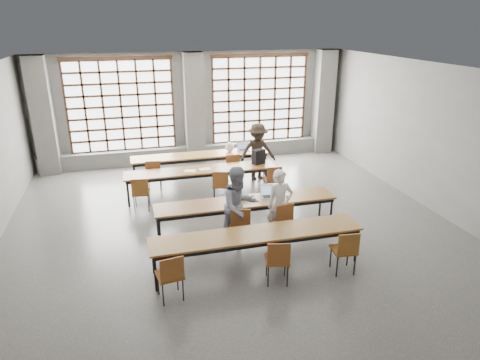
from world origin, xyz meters
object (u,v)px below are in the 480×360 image
desk_row_a (200,156)px  desk_row_b (201,172)px  desk_row_c (246,203)px  chair_front_left (240,223)px  chair_front_right (282,218)px  backpack (259,157)px  chair_back_mid (232,165)px  laptop_back (244,148)px  chair_near_right (346,248)px  chair_mid_left (141,191)px  red_pouch (170,272)px  desk_row_d (257,236)px  chair_near_left (171,273)px  student_back (258,152)px  chair_mid_centre (221,183)px  student_female (239,206)px  plastic_bag (230,147)px  student_male (280,205)px  green_box (243,198)px  chair_back_right (258,163)px  phone (255,201)px  chair_near_mid (278,258)px  chair_back_left (154,172)px  chair_mid_right (273,178)px  laptop_front (269,194)px  mouse (287,196)px

desk_row_a → desk_row_b: 1.33m
desk_row_c → chair_front_left: bearing=-116.2°
chair_front_right → backpack: backpack is taller
chair_back_mid → laptop_back: bearing=53.6°
chair_near_right → desk_row_a: bearing=106.2°
chair_mid_left → chair_front_right: 3.63m
red_pouch → laptop_back: bearing=63.6°
desk_row_d → chair_near_left: chair_near_left is taller
desk_row_a → chair_front_right: (0.99, -4.24, -0.13)m
chair_front_left → student_back: (1.53, 3.74, 0.30)m
chair_mid_centre → desk_row_c: bearing=-83.1°
desk_row_c → student_back: student_back is taller
desk_row_a → student_female: (0.08, -4.11, 0.18)m
chair_near_right → laptop_back: laptop_back is taller
desk_row_d → plastic_bag: bearing=82.0°
chair_front_right → student_female: 0.97m
desk_row_d → student_male: 1.28m
green_box → chair_back_right: bearing=66.7°
chair_mid_left → green_box: (2.15, -1.59, 0.24)m
chair_back_right → phone: bearing=-108.3°
chair_front_right → chair_back_mid: bearing=93.0°
desk_row_a → chair_near_mid: chair_near_mid is taller
desk_row_c → desk_row_a: bearing=96.0°
chair_back_left → chair_near_mid: 5.41m
chair_near_left → red_pouch: size_ratio=4.40×
desk_row_b → student_female: 2.82m
chair_mid_right → chair_near_mid: (-1.23, -3.80, 0.00)m
desk_row_c → chair_mid_centre: size_ratio=4.55×
desk_row_d → backpack: 4.05m
desk_row_b → student_male: size_ratio=2.58×
chair_mid_centre → laptop_front: size_ratio=2.30×
chair_mid_centre → student_male: 2.33m
chair_front_left → backpack: 3.29m
desk_row_a → chair_back_right: chair_back_right is taller
mouse → plastic_bag: 3.71m
student_female → student_back: size_ratio=1.02×
chair_back_mid → phone: 3.10m
desk_row_c → mouse: size_ratio=40.82×
chair_near_right → chair_back_right: bearing=91.0°
chair_near_right → plastic_bag: plastic_bag is taller
chair_front_right → green_box: 1.00m
phone → plastic_bag: size_ratio=0.45×
chair_front_left → mouse: bearing=25.8°
chair_near_left → student_back: student_back is taller
chair_back_mid → phone: bearing=-94.5°
chair_front_left → chair_near_right: 2.19m
desk_row_a → phone: phone is taller
chair_back_right → chair_mid_right: (0.01, -1.31, 0.00)m
chair_mid_right → student_male: bearing=-105.7°
student_female → chair_back_left: bearing=94.0°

